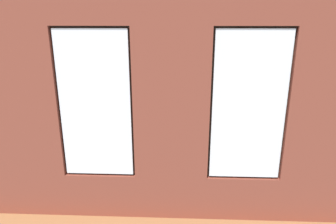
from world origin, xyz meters
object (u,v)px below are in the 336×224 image
at_px(couch_by_window, 182,174).
at_px(table_plant_small, 139,124).
at_px(potted_plant_beside_window_right, 18,144).
at_px(potted_plant_corner_near_left, 275,104).
at_px(cup_ceramic, 160,128).
at_px(couch_left, 303,149).
at_px(papasan_chair, 182,108).
at_px(potted_plant_between_couches, 272,154).
at_px(tv_flatscreen, 46,109).
at_px(media_console, 49,133).
at_px(potted_plant_mid_room_small, 203,121).
at_px(coffee_table, 156,129).
at_px(remote_black, 150,125).
at_px(potted_plant_near_tv, 51,133).
at_px(potted_plant_by_left_couch, 263,123).
at_px(remote_gray, 171,125).
at_px(potted_plant_foreground_right, 83,102).

relative_size(couch_by_window, table_plant_small, 8.29).
height_order(potted_plant_beside_window_right, potted_plant_corner_near_left, potted_plant_beside_window_right).
distance_m(cup_ceramic, potted_plant_beside_window_right, 2.98).
distance_m(couch_left, papasan_chair, 3.42).
bearing_deg(cup_ceramic, potted_plant_between_couches, 136.95).
xyz_separation_m(potted_plant_corner_near_left, potted_plant_between_couches, (1.10, 3.51, 0.13)).
relative_size(couch_by_window, cup_ceramic, 23.58).
bearing_deg(tv_flatscreen, papasan_chair, -152.23).
relative_size(media_console, potted_plant_mid_room_small, 2.11).
height_order(couch_by_window, couch_left, same).
height_order(coffee_table, potted_plant_between_couches, potted_plant_between_couches).
relative_size(remote_black, potted_plant_beside_window_right, 0.12).
xyz_separation_m(couch_by_window, potted_plant_mid_room_small, (-0.54, -2.70, 0.03)).
bearing_deg(couch_left, papasan_chair, -138.77).
height_order(couch_left, potted_plant_near_tv, potted_plant_near_tv).
height_order(tv_flatscreen, papasan_chair, tv_flatscreen).
bearing_deg(potted_plant_mid_room_small, potted_plant_by_left_couch, 175.74).
relative_size(couch_by_window, papasan_chair, 2.03).
bearing_deg(potted_plant_by_left_couch, couch_left, 105.25).
xyz_separation_m(couch_left, potted_plant_near_tv, (4.97, 0.27, 0.37)).
height_order(coffee_table, remote_black, remote_black).
relative_size(coffee_table, cup_ceramic, 14.22).
distance_m(cup_ceramic, tv_flatscreen, 2.63).
distance_m(potted_plant_near_tv, potted_plant_between_couches, 4.10).
distance_m(remote_black, potted_plant_near_tv, 2.23).
height_order(remote_gray, potted_plant_foreground_right, potted_plant_foreground_right).
xyz_separation_m(coffee_table, remote_black, (0.15, -0.11, 0.06)).
bearing_deg(media_console, potted_plant_beside_window_right, 101.52).
bearing_deg(potted_plant_between_couches, couch_left, -131.60).
bearing_deg(papasan_chair, potted_plant_foreground_right, 0.51).
bearing_deg(couch_by_window, couch_left, -155.16).
distance_m(couch_left, potted_plant_near_tv, 5.00).
height_order(couch_by_window, coffee_table, couch_by_window).
bearing_deg(potted_plant_mid_room_small, cup_ceramic, 37.77).
distance_m(couch_by_window, potted_plant_between_couches, 1.52).
relative_size(remote_gray, potted_plant_mid_room_small, 0.30).
bearing_deg(table_plant_small, media_console, -0.08).
height_order(papasan_chair, potted_plant_foreground_right, potted_plant_foreground_right).
bearing_deg(table_plant_small, potted_plant_mid_room_small, -151.81).
bearing_deg(remote_black, table_plant_small, -106.21).
distance_m(coffee_table, table_plant_small, 0.43).
height_order(cup_ceramic, potted_plant_between_couches, potted_plant_between_couches).
xyz_separation_m(table_plant_small, potted_plant_foreground_right, (1.82, -1.61, 0.05)).
xyz_separation_m(couch_left, coffee_table, (3.02, -0.91, 0.03)).
bearing_deg(potted_plant_mid_room_small, potted_plant_near_tv, 30.90).
height_order(papasan_chair, potted_plant_near_tv, potted_plant_near_tv).
relative_size(remote_gray, potted_plant_corner_near_left, 0.20).
xyz_separation_m(potted_plant_corner_near_left, potted_plant_by_left_couch, (0.55, 0.97, -0.22)).
xyz_separation_m(cup_ceramic, media_console, (2.59, -0.00, -0.18)).
bearing_deg(cup_ceramic, tv_flatscreen, -0.13).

